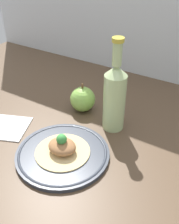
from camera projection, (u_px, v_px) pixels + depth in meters
The scene contains 6 objects.
ground_plane at pixel (92, 150), 80.43cm from camera, with size 180.00×110.00×4.00cm, color brown.
plate at pixel (63, 153), 75.21cm from camera, with size 26.98×26.98×1.45cm.
plated_food at pixel (62, 147), 73.93cm from camera, with size 15.82×15.82×6.40cm.
cider_bottle at pixel (115, 96), 80.21cm from camera, with size 6.95×6.95×30.00cm.
apple at pixel (83, 99), 92.66cm from camera, with size 8.92×8.92×10.62cm.
napkin at pixel (8, 127), 86.02cm from camera, with size 16.48×16.66×0.80cm.
Camera 1 is at (30.53, -51.30, 53.15)cm, focal length 42.00 mm.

